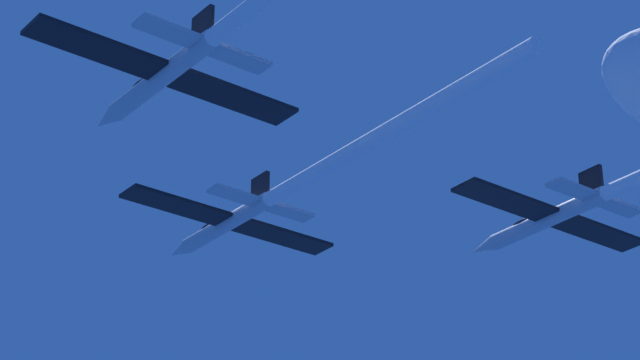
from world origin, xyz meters
TOP-DOWN VIEW (x-y plane):
  - jet_lead at (0.29, -8.22)m, footprint 17.23×38.77m
  - jet_left_wing at (-14.85, -25.51)m, footprint 17.23×42.03m

SIDE VIEW (x-z plane):
  - jet_left_wing at x=-14.85m, z-range -1.30..1.56m
  - jet_lead at x=0.29m, z-range -0.86..1.99m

